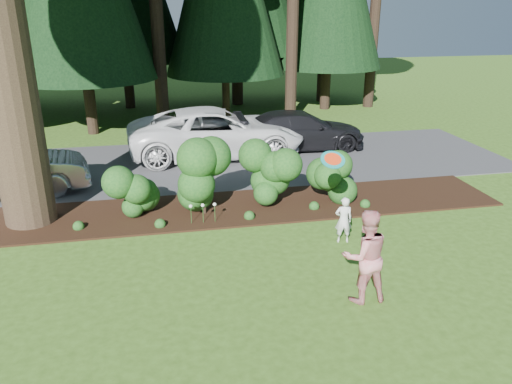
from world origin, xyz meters
TOP-DOWN VIEW (x-y plane):
  - ground at (0.00, 0.00)m, footprint 80.00×80.00m
  - mulch_bed at (0.00, 3.25)m, footprint 16.00×2.50m
  - driveway at (0.00, 7.50)m, footprint 22.00×6.00m
  - shrub_row at (0.77, 3.14)m, footprint 6.53×1.60m
  - lily_cluster at (-0.30, 2.40)m, footprint 0.69×0.09m
  - car_silver_wagon at (-5.71, 5.49)m, footprint 4.87×2.46m
  - car_white_suv at (0.80, 8.30)m, footprint 6.37×3.06m
  - car_dark_suv at (4.03, 8.63)m, footprint 4.97×2.10m
  - child at (2.81, 0.77)m, footprint 0.44×0.32m
  - adult at (2.30, -1.62)m, footprint 0.90×0.71m
  - frisbee at (2.40, 0.60)m, footprint 0.55×0.49m

SIDE VIEW (x-z plane):
  - ground at x=0.00m, z-range 0.00..0.00m
  - driveway at x=0.00m, z-range 0.00..0.03m
  - mulch_bed at x=0.00m, z-range 0.00..0.05m
  - lily_cluster at x=-0.30m, z-range 0.21..0.78m
  - child at x=2.81m, z-range 0.00..1.12m
  - car_dark_suv at x=4.03m, z-range 0.03..1.46m
  - car_silver_wagon at x=-5.71m, z-range 0.03..1.56m
  - shrub_row at x=0.77m, z-range 0.00..1.61m
  - car_white_suv at x=0.80m, z-range 0.03..1.78m
  - adult at x=2.30m, z-range 0.00..1.83m
  - frisbee at x=2.40m, z-range 1.95..2.24m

